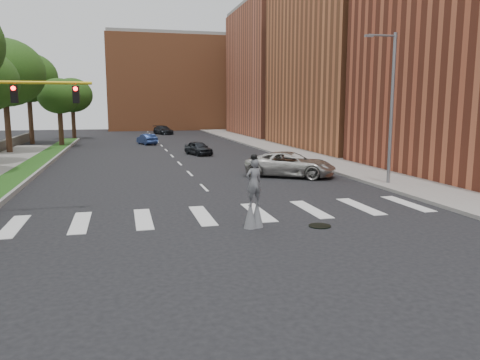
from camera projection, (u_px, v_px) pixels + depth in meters
ground_plane at (236, 219)px, 20.06m from camera, size 160.00×160.00×0.00m
grass_median at (32, 166)px, 36.41m from camera, size 2.00×60.00×0.25m
median_curb at (46, 166)px, 36.66m from camera, size 0.20×60.00×0.28m
sidewalk_right at (298, 153)px, 47.00m from camera, size 5.00×90.00×0.18m
manhole at (320, 226)px, 18.87m from camera, size 0.90×0.90×0.04m
building_mid at (363, 40)px, 52.20m from camera, size 16.00×22.00×24.00m
building_far at (289, 73)px, 75.49m from camera, size 16.00×22.00×20.00m
building_backdrop at (174, 84)px, 94.75m from camera, size 26.00×14.00×18.00m
streetlight at (390, 104)px, 27.67m from camera, size 2.05×0.20×9.00m
stilt_performer at (254, 198)px, 18.52m from camera, size 0.83×0.63×2.97m
suv_crossing at (291, 164)px, 31.90m from camera, size 6.62×5.65×1.69m
car_near at (198, 148)px, 45.78m from camera, size 2.65×4.23×1.34m
car_mid at (147, 139)px, 57.95m from camera, size 2.51×4.24×1.32m
car_far at (163, 130)px, 78.02m from camera, size 3.45×5.35×1.44m
tree_4 at (4, 73)px, 45.68m from camera, size 7.83×7.83×11.32m
tree_5 at (28, 78)px, 57.49m from camera, size 7.14×7.14×11.23m
tree_6 at (59, 96)px, 53.71m from camera, size 4.77×4.77×7.91m
tree_7 at (72, 95)px, 66.19m from camera, size 5.67×5.67×8.63m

